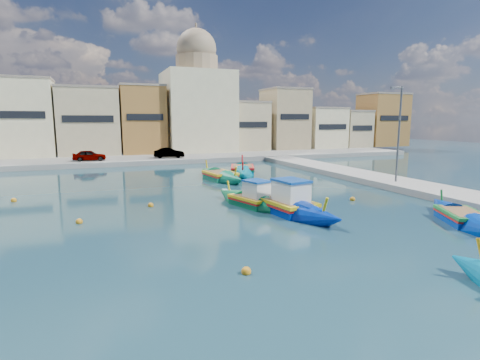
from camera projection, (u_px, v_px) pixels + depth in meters
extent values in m
plane|color=#122B36|center=(208.00, 230.00, 18.59)|extent=(160.00, 160.00, 0.00)
cube|color=gray|center=(468.00, 198.00, 24.93)|extent=(4.00, 70.00, 0.50)
cube|color=gray|center=(139.00, 160.00, 48.03)|extent=(80.00, 8.00, 0.60)
cube|color=beige|center=(22.00, 119.00, 48.85)|extent=(7.88, 6.24, 9.89)
cube|color=gray|center=(18.00, 79.00, 48.04)|extent=(8.04, 6.37, 0.30)
cube|color=black|center=(17.00, 115.00, 45.85)|extent=(6.30, 0.10, 0.90)
cube|color=tan|center=(89.00, 122.00, 52.35)|extent=(7.88, 7.44, 8.99)
cube|color=gray|center=(87.00, 88.00, 51.61)|extent=(8.04, 7.59, 0.30)
cube|color=black|center=(88.00, 119.00, 48.81)|extent=(6.30, 0.10, 0.90)
cube|color=#A47033|center=(143.00, 121.00, 54.29)|extent=(6.17, 6.13, 9.43)
cube|color=gray|center=(141.00, 86.00, 53.52)|extent=(6.29, 6.26, 0.30)
cube|color=black|center=(145.00, 117.00, 51.34)|extent=(4.93, 0.10, 0.90)
cube|color=tan|center=(192.00, 131.00, 57.94)|extent=(7.31, 7.69, 6.05)
cube|color=gray|center=(192.00, 111.00, 57.43)|extent=(7.46, 7.85, 0.30)
cube|color=black|center=(199.00, 130.00, 54.30)|extent=(5.85, 0.10, 0.90)
cube|color=tan|center=(241.00, 127.00, 60.47)|extent=(7.54, 7.30, 7.41)
cube|color=gray|center=(241.00, 102.00, 59.86)|extent=(7.69, 7.45, 0.30)
cube|color=black|center=(249.00, 125.00, 57.00)|extent=(6.03, 0.10, 0.90)
cube|color=tan|center=(285.00, 120.00, 62.94)|extent=(6.36, 6.97, 9.63)
cube|color=gray|center=(285.00, 90.00, 62.15)|extent=(6.48, 7.11, 0.30)
cube|color=black|center=(295.00, 117.00, 59.61)|extent=(5.09, 0.10, 0.90)
cube|color=beige|center=(321.00, 128.00, 65.61)|extent=(6.63, 6.70, 6.65)
cube|color=gray|center=(322.00, 108.00, 65.06)|extent=(6.76, 6.83, 0.30)
cube|color=black|center=(333.00, 127.00, 62.43)|extent=(5.30, 0.10, 0.90)
cube|color=tan|center=(349.00, 129.00, 68.18)|extent=(5.08, 7.51, 6.20)
cube|color=gray|center=(350.00, 111.00, 67.66)|extent=(5.18, 7.66, 0.30)
cube|color=black|center=(363.00, 128.00, 64.63)|extent=(4.06, 0.10, 0.90)
cube|color=#A47033|center=(382.00, 121.00, 69.68)|extent=(7.79, 6.00, 9.33)
cube|color=gray|center=(384.00, 94.00, 68.91)|extent=(7.95, 6.12, 0.30)
cube|color=black|center=(395.00, 118.00, 66.79)|extent=(6.23, 0.10, 0.90)
cube|color=beige|center=(198.00, 112.00, 57.94)|extent=(10.00, 10.00, 12.00)
cylinder|color=#9E8466|center=(197.00, 64.00, 56.79)|extent=(6.40, 6.40, 2.40)
sphere|color=#9E8466|center=(196.00, 49.00, 56.44)|extent=(6.00, 6.00, 6.00)
cylinder|color=#9E8466|center=(196.00, 29.00, 55.98)|extent=(0.30, 0.30, 1.60)
cylinder|color=#595B60|center=(399.00, 138.00, 29.68)|extent=(0.16, 0.16, 8.00)
cylinder|color=#595B60|center=(398.00, 87.00, 28.92)|extent=(1.00, 0.10, 0.10)
cube|color=#595B60|center=(393.00, 88.00, 28.75)|extent=(0.35, 0.15, 0.18)
imported|color=#4C1919|center=(89.00, 155.00, 44.45)|extent=(3.78, 1.56, 1.28)
imported|color=#4C1919|center=(169.00, 153.00, 47.81)|extent=(4.03, 1.98, 1.27)
cube|color=#0028A1|center=(285.00, 208.00, 22.37)|extent=(2.64, 4.04, 1.06)
cone|color=#0028A1|center=(257.00, 198.00, 25.05)|extent=(2.59, 3.73, 2.71)
cone|color=#0028A1|center=(320.00, 219.00, 19.67)|extent=(2.59, 3.73, 2.71)
cube|color=yellow|center=(285.00, 201.00, 22.30)|extent=(2.75, 4.26, 0.19)
cube|color=red|center=(285.00, 204.00, 22.33)|extent=(2.75, 4.12, 0.11)
cube|color=olive|center=(285.00, 199.00, 22.28)|extent=(2.27, 3.66, 0.06)
cylinder|color=yellow|center=(255.00, 187.00, 25.20)|extent=(0.22, 0.52, 1.15)
cylinder|color=yellow|center=(325.00, 208.00, 19.30)|extent=(0.22, 0.52, 1.15)
cube|color=white|center=(291.00, 191.00, 21.72)|extent=(1.74, 2.12, 1.16)
cube|color=#0F47A5|center=(291.00, 180.00, 21.62)|extent=(1.85, 2.26, 0.13)
cube|color=#0B7342|center=(253.00, 203.00, 23.88)|extent=(2.53, 3.23, 0.89)
cone|color=#0B7342|center=(231.00, 196.00, 25.70)|extent=(2.47, 3.05, 2.22)
cone|color=#0B7342|center=(278.00, 209.00, 22.04)|extent=(2.47, 3.05, 2.22)
cube|color=yellow|center=(253.00, 197.00, 23.82)|extent=(2.64, 3.40, 0.16)
cube|color=red|center=(253.00, 200.00, 23.84)|extent=(2.63, 3.31, 0.09)
cube|color=olive|center=(253.00, 196.00, 23.80)|extent=(2.20, 2.91, 0.05)
cylinder|color=yellow|center=(229.00, 188.00, 25.79)|extent=(0.24, 0.44, 0.97)
cylinder|color=yellow|center=(281.00, 200.00, 21.77)|extent=(0.24, 0.44, 0.97)
cube|color=white|center=(257.00, 190.00, 23.41)|extent=(1.61, 1.75, 0.98)
cube|color=#0F47A5|center=(257.00, 181.00, 23.32)|extent=(1.71, 1.86, 0.11)
cube|color=#007E98|center=(242.00, 171.00, 38.22)|extent=(3.37, 4.19, 1.10)
cone|color=#007E98|center=(242.00, 167.00, 41.19)|extent=(3.27, 3.94, 2.78)
cone|color=#007E98|center=(243.00, 175.00, 35.23)|extent=(3.27, 3.94, 2.78)
cube|color=red|center=(242.00, 167.00, 38.15)|extent=(3.52, 4.41, 0.20)
cube|color=#197F33|center=(242.00, 169.00, 38.18)|extent=(3.49, 4.30, 0.11)
cube|color=olive|center=(242.00, 166.00, 38.13)|extent=(2.94, 3.77, 0.07)
cylinder|color=red|center=(242.00, 160.00, 41.37)|extent=(0.33, 0.54, 1.20)
cylinder|color=red|center=(243.00, 168.00, 34.82)|extent=(0.33, 0.54, 1.20)
cube|color=#0A704D|center=(220.00, 177.00, 34.23)|extent=(2.56, 3.48, 1.06)
cone|color=#0A704D|center=(208.00, 173.00, 36.50)|extent=(2.53, 3.28, 2.62)
cone|color=#0A704D|center=(234.00, 181.00, 31.93)|extent=(2.53, 3.28, 2.62)
cube|color=yellow|center=(220.00, 173.00, 34.16)|extent=(2.67, 3.66, 0.19)
cube|color=red|center=(220.00, 175.00, 34.19)|extent=(2.67, 3.55, 0.11)
cube|color=olive|center=(220.00, 172.00, 34.14)|extent=(2.20, 3.14, 0.06)
cylinder|color=yellow|center=(207.00, 166.00, 36.62)|extent=(0.22, 0.52, 1.15)
cylinder|color=yellow|center=(235.00, 173.00, 31.60)|extent=(0.22, 0.52, 1.15)
cube|color=#002F9D|center=(463.00, 220.00, 19.90)|extent=(2.95, 3.49, 0.89)
cone|color=#002F9D|center=(443.00, 208.00, 22.35)|extent=(2.84, 3.28, 2.24)
cube|color=#197E2F|center=(463.00, 213.00, 19.84)|extent=(3.09, 3.67, 0.16)
cube|color=red|center=(463.00, 216.00, 19.87)|extent=(3.06, 3.58, 0.09)
cube|color=olive|center=(463.00, 212.00, 19.83)|extent=(2.59, 3.13, 0.05)
cylinder|color=#197E2F|center=(442.00, 198.00, 22.50)|extent=(0.30, 0.43, 0.96)
sphere|color=orange|center=(79.00, 222.00, 19.84)|extent=(0.36, 0.36, 0.36)
sphere|color=orange|center=(151.00, 205.00, 23.66)|extent=(0.36, 0.36, 0.36)
sphere|color=orange|center=(218.00, 172.00, 38.79)|extent=(0.36, 0.36, 0.36)
sphere|color=orange|center=(14.00, 200.00, 25.08)|extent=(0.36, 0.36, 0.36)
sphere|color=orange|center=(352.00, 199.00, 25.43)|extent=(0.36, 0.36, 0.36)
sphere|color=orange|center=(246.00, 271.00, 13.35)|extent=(0.36, 0.36, 0.36)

